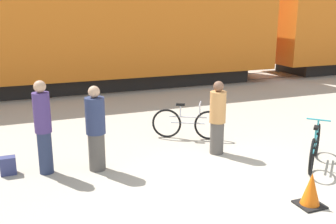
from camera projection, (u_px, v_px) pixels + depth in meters
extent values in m
plane|color=#B2A893|center=(252.00, 193.00, 6.59)|extent=(80.00, 80.00, 0.00)
cube|color=black|center=(111.00, 80.00, 15.43)|extent=(11.10, 2.22, 0.55)
cube|color=orange|center=(109.00, 23.00, 14.88)|extent=(13.21, 2.96, 3.78)
cube|color=#4C4238|center=(116.00, 90.00, 14.86)|extent=(53.48, 0.07, 0.01)
cube|color=#4C4238|center=(107.00, 83.00, 16.15)|extent=(53.48, 0.07, 0.01)
torus|color=black|center=(209.00, 125.00, 9.19)|extent=(0.63, 0.40, 0.70)
torus|color=black|center=(167.00, 123.00, 9.33)|extent=(0.63, 0.40, 0.70)
cylinder|color=silver|center=(188.00, 117.00, 9.22)|extent=(0.79, 0.48, 0.04)
cylinder|color=silver|center=(188.00, 123.00, 9.25)|extent=(0.72, 0.44, 0.04)
cylinder|color=silver|center=(180.00, 111.00, 9.20)|extent=(0.04, 0.04, 0.29)
cube|color=black|center=(180.00, 105.00, 9.17)|extent=(0.21, 0.17, 0.05)
cylinder|color=silver|center=(200.00, 111.00, 9.13)|extent=(0.04, 0.04, 0.33)
cylinder|color=silver|center=(200.00, 104.00, 9.09)|extent=(0.26, 0.41, 0.03)
torus|color=black|center=(317.00, 140.00, 8.17)|extent=(0.54, 0.51, 0.70)
torus|color=black|center=(312.00, 157.00, 7.26)|extent=(0.54, 0.51, 0.70)
cylinder|color=teal|center=(316.00, 139.00, 7.67)|extent=(0.70, 0.66, 0.04)
cylinder|color=teal|center=(315.00, 146.00, 7.71)|extent=(0.64, 0.60, 0.04)
cylinder|color=teal|center=(315.00, 135.00, 7.47)|extent=(0.04, 0.04, 0.29)
cube|color=black|center=(316.00, 128.00, 7.44)|extent=(0.20, 0.20, 0.05)
cylinder|color=teal|center=(318.00, 127.00, 7.88)|extent=(0.04, 0.04, 0.32)
cylinder|color=teal|center=(319.00, 120.00, 7.84)|extent=(0.34, 0.36, 0.03)
cylinder|color=#514C47|center=(97.00, 152.00, 7.47)|extent=(0.31, 0.31, 0.73)
cylinder|color=navy|center=(95.00, 116.00, 7.29)|extent=(0.37, 0.37, 0.69)
sphere|color=tan|center=(94.00, 92.00, 7.17)|extent=(0.22, 0.22, 0.22)
cylinder|color=#514C47|center=(217.00, 138.00, 8.32)|extent=(0.29, 0.29, 0.69)
cylinder|color=tan|center=(218.00, 107.00, 8.15)|extent=(0.34, 0.34, 0.66)
sphere|color=brown|center=(219.00, 86.00, 8.04)|extent=(0.22, 0.22, 0.22)
cylinder|color=#283351|center=(45.00, 153.00, 7.31)|extent=(0.26, 0.26, 0.80)
cylinder|color=#473370|center=(42.00, 113.00, 7.11)|extent=(0.31, 0.31, 0.74)
sphere|color=tan|center=(40.00, 87.00, 6.99)|extent=(0.22, 0.22, 0.22)
cube|color=navy|center=(8.00, 166.00, 7.30)|extent=(0.28, 0.20, 0.34)
cube|color=black|center=(310.00, 205.00, 6.18)|extent=(0.40, 0.40, 0.03)
cone|color=orange|center=(311.00, 189.00, 6.11)|extent=(0.32, 0.32, 0.55)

